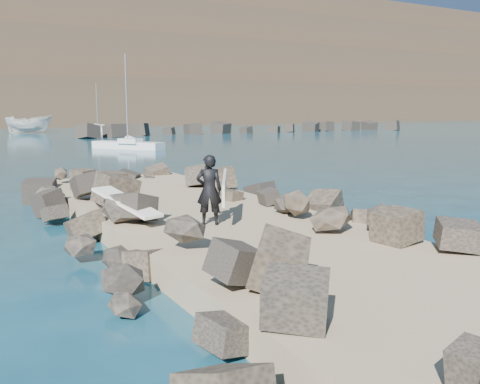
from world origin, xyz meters
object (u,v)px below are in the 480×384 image
(surfboard_resting, at_px, (126,206))
(sailboat_c, at_px, (128,145))
(boat_imported, at_px, (29,124))
(surfer_with_board, at_px, (211,189))

(surfboard_resting, relative_size, sailboat_c, 0.29)
(sailboat_c, bearing_deg, boat_imported, 94.34)
(surfboard_resting, relative_size, surfer_with_board, 1.19)
(sailboat_c, bearing_deg, surfboard_resting, -107.79)
(surfer_with_board, height_order, sailboat_c, sailboat_c)
(boat_imported, distance_m, surfer_with_board, 73.54)
(surfer_with_board, bearing_deg, sailboat_c, 75.72)
(surfboard_resting, relative_size, boat_imported, 0.36)
(surfboard_resting, xyz_separation_m, boat_imported, (7.79, 71.96, 0.27))
(surfboard_resting, bearing_deg, sailboat_c, 54.39)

